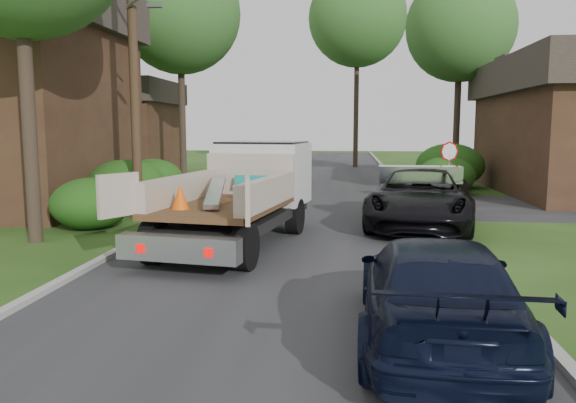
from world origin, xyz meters
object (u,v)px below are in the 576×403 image
(black_pickup, at_px, (421,197))
(tree_center_far, at_px, (358,18))
(navy_suv, at_px, (436,290))
(utility_pole, at_px, (134,59))
(house_left_far, at_px, (114,127))
(tree_right_far, at_px, (460,28))
(stop_sign, at_px, (449,160))
(tree_left_far, at_px, (180,13))
(flatbed_truck, at_px, (248,187))

(black_pickup, bearing_deg, tree_center_far, 102.84)
(tree_center_far, xyz_separation_m, navy_suv, (0.60, -35.02, -10.23))
(black_pickup, bearing_deg, utility_pole, -173.79)
(black_pickup, bearing_deg, house_left_far, 143.59)
(tree_right_far, bearing_deg, black_pickup, -104.12)
(stop_sign, relative_size, house_left_far, 0.33)
(stop_sign, distance_m, navy_suv, 14.30)
(stop_sign, height_order, tree_center_far, tree_center_far)
(tree_center_far, xyz_separation_m, black_pickup, (1.60, -25.50, -10.09))
(house_left_far, distance_m, tree_right_far, 21.78)
(house_left_far, bearing_deg, stop_sign, -34.81)
(tree_left_far, height_order, black_pickup, tree_left_far)
(tree_left_far, xyz_separation_m, navy_suv, (10.10, -22.02, -8.23))
(tree_center_far, relative_size, black_pickup, 2.28)
(tree_right_far, height_order, navy_suv, tree_right_far)
(tree_right_far, bearing_deg, flatbed_truck, -116.11)
(tree_center_far, height_order, black_pickup, tree_center_far)
(utility_pole, relative_size, house_left_far, 1.32)
(tree_right_far, xyz_separation_m, flatbed_truck, (-8.79, -17.94, -7.06))
(tree_center_far, bearing_deg, navy_suv, -89.02)
(house_left_far, bearing_deg, tree_center_far, 27.30)
(tree_left_far, xyz_separation_m, tree_right_far, (15.00, 3.00, -0.50))
(utility_pole, distance_m, navy_suv, 13.60)
(house_left_far, distance_m, tree_left_far, 9.81)
(tree_right_far, height_order, black_pickup, tree_right_far)
(house_left_far, relative_size, navy_suv, 1.47)
(navy_suv, bearing_deg, utility_pole, -48.14)
(stop_sign, distance_m, house_left_far, 22.81)
(tree_center_far, bearing_deg, tree_right_far, -61.19)
(tree_left_far, height_order, navy_suv, tree_left_far)
(tree_left_far, distance_m, navy_suv, 25.59)
(flatbed_truck, xyz_separation_m, navy_suv, (3.89, -7.08, -0.67))
(house_left_far, distance_m, navy_suv, 31.54)
(utility_pole, height_order, tree_left_far, tree_left_far)
(tree_left_far, height_order, flatbed_truck, tree_left_far)
(tree_right_far, xyz_separation_m, tree_center_far, (-5.50, 10.00, 2.50))
(tree_left_far, bearing_deg, black_pickup, -48.39)
(navy_suv, bearing_deg, stop_sign, -97.58)
(house_left_far, xyz_separation_m, tree_left_far, (6.00, -5.00, 5.93))
(stop_sign, height_order, tree_right_far, tree_right_far)
(house_left_far, height_order, navy_suv, house_left_far)
(flatbed_truck, relative_size, black_pickup, 1.13)
(tree_left_far, distance_m, black_pickup, 18.57)
(tree_center_far, bearing_deg, tree_left_far, -126.16)
(tree_left_far, height_order, tree_center_far, tree_center_far)
(tree_right_far, distance_m, tree_center_far, 11.68)
(stop_sign, distance_m, black_pickup, 4.86)
(house_left_far, height_order, tree_left_far, tree_left_far)
(stop_sign, relative_size, utility_pole, 0.25)
(black_pickup, height_order, navy_suv, black_pickup)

